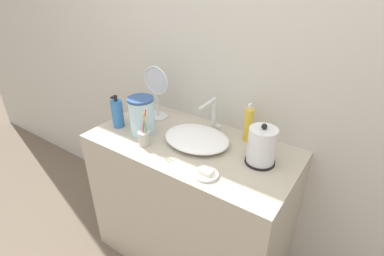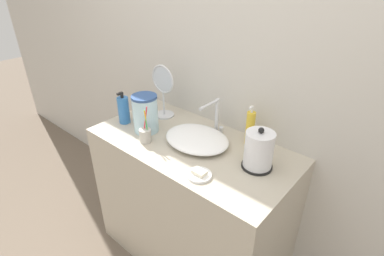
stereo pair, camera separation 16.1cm
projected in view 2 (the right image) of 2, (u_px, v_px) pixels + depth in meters
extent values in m
cube|color=beige|center=(228.00, 59.00, 1.68)|extent=(6.00, 0.04, 2.60)
cube|color=#B7AD99|center=(191.00, 203.00, 1.88)|extent=(1.18, 0.59, 0.89)
ellipsoid|color=white|center=(197.00, 139.00, 1.66)|extent=(0.38, 0.30, 0.06)
cylinder|color=silver|center=(217.00, 115.00, 1.74)|extent=(0.02, 0.02, 0.21)
cylinder|color=silver|center=(209.00, 105.00, 1.64)|extent=(0.02, 0.16, 0.02)
cylinder|color=silver|center=(221.00, 130.00, 1.76)|extent=(0.02, 0.02, 0.04)
cylinder|color=black|center=(257.00, 166.00, 1.47)|extent=(0.15, 0.15, 0.01)
cylinder|color=silver|center=(259.00, 150.00, 1.43)|extent=(0.14, 0.14, 0.19)
sphere|color=black|center=(261.00, 130.00, 1.38)|extent=(0.03, 0.03, 0.03)
cylinder|color=#B7B2A8|center=(145.00, 136.00, 1.67)|extent=(0.07, 0.07, 0.08)
cylinder|color=green|center=(146.00, 123.00, 1.63)|extent=(0.02, 0.03, 0.17)
cylinder|color=yellow|center=(146.00, 123.00, 1.63)|extent=(0.02, 0.03, 0.17)
cylinder|color=#E5333F|center=(145.00, 121.00, 1.64)|extent=(0.04, 0.02, 0.18)
cylinder|color=#3370B7|center=(124.00, 110.00, 1.85)|extent=(0.07, 0.07, 0.17)
cylinder|color=black|center=(122.00, 96.00, 1.80)|extent=(0.02, 0.02, 0.02)
cube|color=black|center=(120.00, 94.00, 1.79)|extent=(0.02, 0.04, 0.01)
cylinder|color=gold|center=(250.00, 129.00, 1.62)|extent=(0.05, 0.05, 0.19)
cylinder|color=white|center=(252.00, 110.00, 1.56)|extent=(0.01, 0.01, 0.02)
cube|color=white|center=(251.00, 108.00, 1.55)|extent=(0.01, 0.03, 0.01)
cylinder|color=white|center=(199.00, 175.00, 1.41)|extent=(0.12, 0.12, 0.01)
cube|color=#EFE5C6|center=(199.00, 172.00, 1.40)|extent=(0.07, 0.05, 0.02)
cylinder|color=silver|center=(164.00, 115.00, 1.97)|extent=(0.13, 0.13, 0.01)
cylinder|color=silver|center=(164.00, 103.00, 1.93)|extent=(0.01, 0.01, 0.15)
torus|color=silver|center=(163.00, 79.00, 1.85)|extent=(0.18, 0.01, 0.18)
cylinder|color=silver|center=(163.00, 79.00, 1.85)|extent=(0.16, 0.00, 0.16)
cylinder|color=#B2DBEA|center=(145.00, 115.00, 1.75)|extent=(0.15, 0.15, 0.21)
cylinder|color=#2D4C84|center=(144.00, 97.00, 1.69)|extent=(0.15, 0.15, 0.01)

